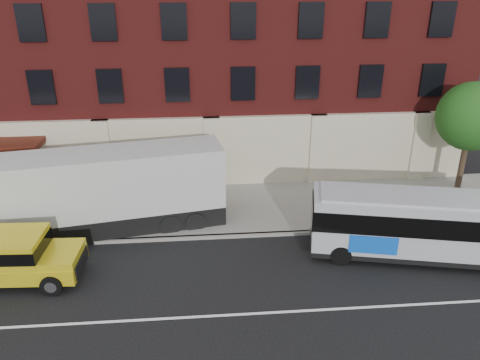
{
  "coord_description": "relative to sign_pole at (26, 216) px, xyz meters",
  "views": [
    {
      "loc": [
        -0.55,
        -13.37,
        11.59
      ],
      "look_at": [
        1.04,
        5.5,
        3.16
      ],
      "focal_mm": 35.66,
      "sensor_mm": 36.0,
      "label": 1
    }
  ],
  "objects": [
    {
      "name": "ground",
      "position": [
        8.5,
        -6.15,
        -1.45
      ],
      "size": [
        120.0,
        120.0,
        0.0
      ],
      "primitive_type": "plane",
      "color": "black",
      "rests_on": "ground"
    },
    {
      "name": "sidewalk",
      "position": [
        8.5,
        2.85,
        -1.38
      ],
      "size": [
        60.0,
        6.0,
        0.15
      ],
      "primitive_type": "cube",
      "color": "gray",
      "rests_on": "ground"
    },
    {
      "name": "kerb",
      "position": [
        8.5,
        -0.15,
        -1.38
      ],
      "size": [
        60.0,
        0.25,
        0.15
      ],
      "primitive_type": "cube",
      "color": "gray",
      "rests_on": "ground"
    },
    {
      "name": "lane_line",
      "position": [
        8.5,
        -5.65,
        -1.45
      ],
      "size": [
        60.0,
        0.12,
        0.01
      ],
      "primitive_type": "cube",
      "color": "white",
      "rests_on": "ground"
    },
    {
      "name": "building",
      "position": [
        8.49,
        10.77,
        6.13
      ],
      "size": [
        30.0,
        12.1,
        15.0
      ],
      "color": "maroon",
      "rests_on": "sidewalk"
    },
    {
      "name": "sign_pole",
      "position": [
        0.0,
        0.0,
        0.0
      ],
      "size": [
        0.3,
        0.2,
        2.5
      ],
      "color": "slate",
      "rests_on": "ground"
    },
    {
      "name": "street_tree",
      "position": [
        22.04,
        3.34,
        2.96
      ],
      "size": [
        3.6,
        3.6,
        6.2
      ],
      "color": "#35281A",
      "rests_on": "sidewalk"
    },
    {
      "name": "city_bus",
      "position": [
        17.94,
        -2.65,
        0.19
      ],
      "size": [
        11.1,
        4.58,
        2.97
      ],
      "color": "#B1B4BA",
      "rests_on": "ground"
    },
    {
      "name": "yellow_suv",
      "position": [
        0.14,
        -2.73,
        -0.27
      ],
      "size": [
        5.45,
        2.56,
        2.06
      ],
      "color": "gold",
      "rests_on": "ground"
    },
    {
      "name": "shipping_container",
      "position": [
        2.87,
        0.95,
        0.53
      ],
      "size": [
        12.23,
        4.48,
        4.0
      ],
      "color": "black",
      "rests_on": "ground"
    }
  ]
}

